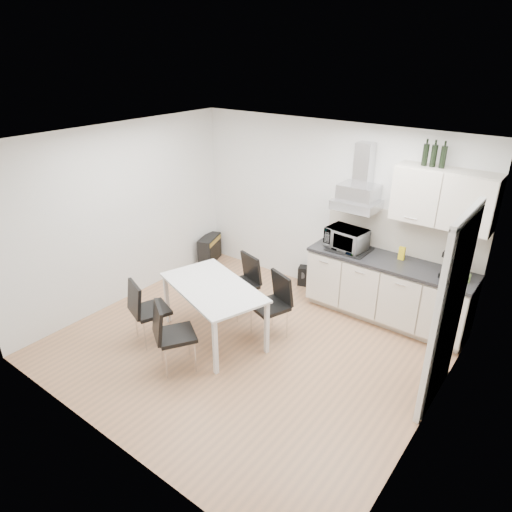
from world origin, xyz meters
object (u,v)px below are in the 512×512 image
at_px(chair_near_right, 177,336).
at_px(guitar_amp, 210,249).
at_px(chair_near_left, 151,311).
at_px(chair_far_right, 269,307).
at_px(chair_far_left, 240,286).
at_px(kitchenette, 393,266).
at_px(floor_speaker, 304,276).
at_px(dining_table, 213,292).

xyz_separation_m(chair_near_right, guitar_amp, (-1.73, 2.44, -0.21)).
bearing_deg(chair_near_left, chair_far_right, 61.36).
bearing_deg(chair_far_left, guitar_amp, -17.99).
bearing_deg(chair_near_right, kitchenette, 90.58).
bearing_deg(kitchenette, chair_far_left, -146.66).
relative_size(kitchenette, guitar_amp, 4.23).
xyz_separation_m(chair_far_left, floor_speaker, (0.27, 1.31, -0.28)).
height_order(guitar_amp, floor_speaker, guitar_amp).
relative_size(chair_near_left, chair_near_right, 1.00).
relative_size(chair_far_right, chair_near_right, 1.00).
bearing_deg(chair_near_right, guitar_amp, 157.67).
height_order(dining_table, chair_far_left, chair_far_left).
xyz_separation_m(dining_table, guitar_amp, (-1.65, 1.70, -0.44)).
relative_size(chair_far_left, chair_far_right, 1.00).
bearing_deg(chair_near_left, kitchenette, 67.19).
bearing_deg(chair_near_left, dining_table, 64.25).
distance_m(kitchenette, guitar_amp, 3.35).
height_order(kitchenette, floor_speaker, kitchenette).
relative_size(chair_far_right, chair_near_left, 1.00).
distance_m(kitchenette, floor_speaker, 1.62).
bearing_deg(floor_speaker, kitchenette, -25.55).
bearing_deg(chair_near_left, chair_far_left, 88.40).
relative_size(guitar_amp, floor_speaker, 1.89).
xyz_separation_m(chair_far_right, chair_near_right, (-0.49, -1.18, 0.00)).
xyz_separation_m(kitchenette, chair_far_left, (-1.74, -1.14, -0.39)).
xyz_separation_m(guitar_amp, floor_speaker, (1.83, 0.25, -0.07)).
xyz_separation_m(dining_table, chair_near_right, (0.08, -0.74, -0.23)).
bearing_deg(dining_table, chair_far_right, 55.95).
bearing_deg(chair_far_left, kitchenette, -130.45).
distance_m(dining_table, chair_far_right, 0.75).
distance_m(kitchenette, chair_near_left, 3.25).
height_order(dining_table, chair_near_right, chair_near_right).
bearing_deg(chair_near_left, floor_speaker, 93.88).
bearing_deg(chair_near_left, chair_near_right, 4.44).
distance_m(kitchenette, dining_table, 2.44).
bearing_deg(guitar_amp, chair_near_left, -84.36).
xyz_separation_m(chair_far_left, chair_near_left, (-0.49, -1.19, 0.00)).
relative_size(kitchenette, chair_far_left, 2.86).
xyz_separation_m(kitchenette, chair_near_right, (-1.57, -2.53, -0.39)).
bearing_deg(chair_far_right, chair_far_left, 2.68).
relative_size(kitchenette, chair_near_left, 2.86).
xyz_separation_m(chair_far_left, chair_near_right, (0.17, -1.39, 0.00)).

